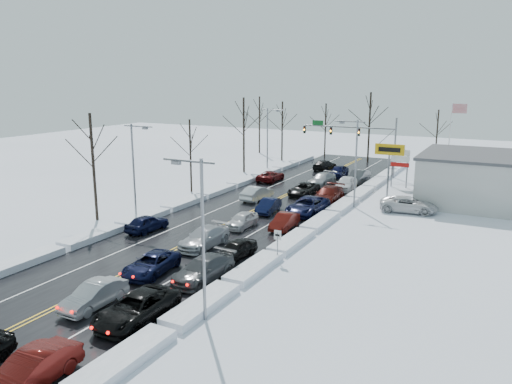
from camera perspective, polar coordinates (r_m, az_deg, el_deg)
The scene contains 44 objects.
ground at distance 47.08m, azimuth -2.43°, elevation -3.22°, with size 160.00×160.00×0.00m, color silver.
road_surface at distance 48.75m, azimuth -1.26°, elevation -2.64°, with size 14.00×84.00×0.01m, color black.
snow_bank_left at distance 52.73m, azimuth -8.51°, elevation -1.60°, with size 1.67×72.00×0.53m, color white.
snow_bank_right at distance 45.70m, azimuth 7.14°, elevation -3.81°, with size 1.67×72.00×0.53m, color white.
traffic_signal_mast at distance 70.23m, azimuth 11.61°, elevation 6.40°, with size 13.28×0.39×8.00m.
tires_plus_sign at distance 57.02m, azimuth 15.01°, elevation 4.30°, with size 3.20×0.34×6.00m.
used_vehicles_sign at distance 63.08m, azimuth 16.15°, elevation 3.48°, with size 2.20×0.22×4.65m.
speed_limit_sign at distance 36.18m, azimuth 2.48°, elevation -5.50°, with size 0.55×0.09×2.35m.
flagpole at distance 69.89m, azimuth 21.40°, elevation 6.13°, with size 1.87×1.20×10.00m.
streetlight_se at distance 26.71m, azimuth -6.45°, elevation -3.98°, with size 3.20×0.25×9.00m.
streetlight_ne at distance 51.77m, azimuth 11.16°, elevation 4.03°, with size 3.20×0.25×9.00m.
streetlight_sw at distance 47.49m, azimuth -13.66°, elevation 3.14°, with size 3.20×0.25×9.00m.
streetlight_nw at distance 70.76m, azimuth 1.46°, elevation 6.57°, with size 3.20×0.25×9.00m.
tree_left_b at distance 48.01m, azimuth -18.23°, elevation 4.98°, with size 4.00×4.00×10.00m.
tree_left_c at distance 58.09m, azimuth -7.54°, elevation 5.72°, with size 3.40×3.40×8.50m.
tree_left_d at distance 70.14m, azimuth -1.41°, elevation 8.17°, with size 4.20×4.20×10.50m.
tree_left_e at distance 80.70m, azimuth 3.02°, elevation 8.27°, with size 3.80×3.80×9.50m.
tree_far_a at distance 89.20m, azimuth 0.40°, elevation 8.94°, with size 4.00×4.00×10.00m.
tree_far_b at distance 85.38m, azimuth 7.96°, elevation 8.18°, with size 3.60×3.60×9.00m.
tree_far_c at distance 81.00m, azimuth 12.89°, elevation 8.73°, with size 4.40×4.40×11.00m.
tree_far_d at distance 80.65m, azimuth 20.03°, elevation 7.02°, with size 3.40×3.40×8.50m.
queued_car_1 at distance 31.31m, azimuth -17.91°, elevation -12.36°, with size 1.52×4.37×1.44m, color #979A9E.
queued_car_2 at distance 35.26m, azimuth -11.84°, elevation -9.09°, with size 2.26×4.89×1.36m, color black.
queued_car_3 at distance 39.95m, azimuth -5.92°, elevation -6.24°, with size 2.13×5.25×1.52m, color #A6A8AE.
queued_car_4 at distance 44.76m, azimuth -1.62°, elevation -4.07°, with size 1.62×4.02×1.37m, color silver.
queued_car_5 at distance 49.71m, azimuth 1.42°, elevation -2.35°, with size 1.46×4.19×1.38m, color black.
queued_car_6 at distance 57.22m, azimuth 5.46°, elevation -0.38°, with size 2.35×5.10×1.42m, color black.
queued_car_7 at distance 62.93m, azimuth 7.52°, elevation 0.78°, with size 2.10×5.17×1.50m, color #96999D.
queued_car_8 at distance 68.55m, azimuth 9.39°, elevation 1.71°, with size 1.87×4.64×1.58m, color black.
queued_car_10 at distance 29.03m, azimuth -13.41°, elevation -14.14°, with size 2.54×5.51×1.53m, color black.
queued_car_11 at distance 33.67m, azimuth -6.00°, elevation -9.95°, with size 2.13×5.24×1.52m, color #3D4042.
queued_car_12 at distance 37.32m, azimuth -2.31°, elevation -7.57°, with size 1.63×4.04×1.38m, color black.
queued_car_13 at distance 44.46m, azimuth 3.27°, elevation -4.20°, with size 1.44×4.12×1.36m, color #54100B.
queued_car_14 at distance 49.39m, azimuth 5.88°, elevation -2.51°, with size 2.76×5.98×1.66m, color black.
queued_car_15 at distance 54.30m, azimuth 8.21°, elevation -1.17°, with size 2.35×5.78×1.68m, color #440D09.
queued_car_16 at distance 60.48m, azimuth 10.20°, elevation 0.20°, with size 1.97×4.89×1.67m, color white.
queued_car_17 at distance 65.15m, azimuth 11.60°, elevation 1.04°, with size 1.73×4.95×1.63m, color #3F4144.
oncoming_car_0 at distance 54.83m, azimuth 0.13°, elevation -0.90°, with size 1.63×4.66×1.54m, color silver.
oncoming_car_1 at distance 64.94m, azimuth 1.69°, elevation 1.26°, with size 2.26×4.90×1.36m, color #4E0A0B.
oncoming_car_2 at distance 73.69m, azimuth 7.82°, elevation 2.53°, with size 2.00×4.91×1.43m, color black.
oncoming_car_3 at distance 44.76m, azimuth -12.30°, elevation -4.37°, with size 1.72×4.28×1.46m, color black.
parked_car_0 at distance 52.11m, azimuth 17.00°, elevation -2.20°, with size 2.57×5.58×1.55m, color silver.
parked_car_1 at distance 57.03m, azimuth 21.06°, elevation -1.23°, with size 2.39×5.89×1.71m, color black.
parked_car_2 at distance 63.74m, azimuth 19.89°, elevation 0.27°, with size 2.01×4.99×1.70m, color gray.
Camera 1 is at (22.74, -39.12, 12.98)m, focal length 35.00 mm.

